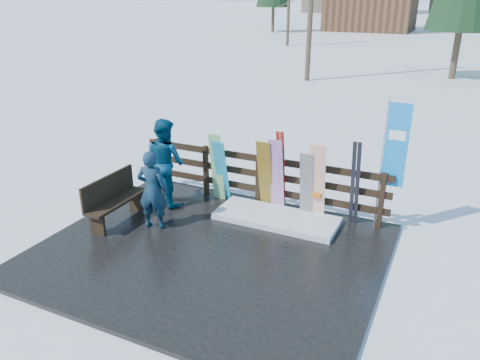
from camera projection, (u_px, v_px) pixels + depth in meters
The scene contains 16 objects.
ground at pixel (210, 253), 8.50m from camera, with size 700.00×700.00×0.00m, color white.
deck at pixel (210, 251), 8.49m from camera, with size 6.00×5.00×0.08m, color black.
fence at pixel (258, 176), 10.07m from camera, with size 5.60×0.10×1.15m.
snow_patch at pixel (276, 218), 9.52m from camera, with size 2.49×1.00×0.12m, color white.
bench at pixel (113, 198), 9.34m from camera, with size 0.41×1.50×0.97m.
snowboard_0 at pixel (221, 171), 10.17m from camera, with size 0.28×0.03×1.46m, color #1F99BB.
snowboard_1 at pixel (217, 168), 10.19m from camera, with size 0.28×0.03×1.57m, color silver.
snowboard_2 at pixel (265, 176), 9.74m from camera, with size 0.30×0.03×1.60m, color gold.
snowboard_3 at pixel (277, 176), 9.62m from camera, with size 0.29×0.03×1.66m, color silver.
snowboard_4 at pixel (306, 186), 9.40m from camera, with size 0.27×0.03×1.43m, color black.
snowboard_5 at pixel (317, 183), 9.28m from camera, with size 0.31×0.03×1.65m, color white.
ski_pair_a at pixel (281, 172), 9.63m from camera, with size 0.17×0.29×1.79m.
ski_pair_b at pixel (355, 184), 9.02m from camera, with size 0.17×0.32×1.79m.
rental_flag at pixel (393, 150), 8.68m from camera, with size 0.45×0.04×2.60m.
person_front at pixel (152, 190), 9.00m from camera, with size 0.58×0.38×1.59m, color #184052.
person_back at pixel (165, 162), 10.02m from camera, with size 0.93×0.72×1.90m, color navy.
Camera 1 is at (3.68, -6.43, 4.41)m, focal length 35.00 mm.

